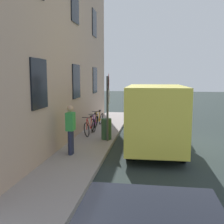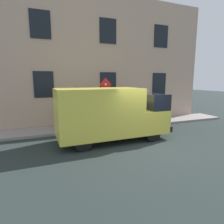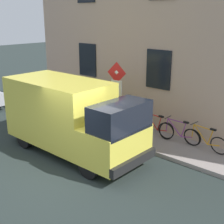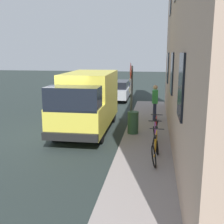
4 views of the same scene
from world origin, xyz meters
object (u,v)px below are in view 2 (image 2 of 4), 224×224
object	(u,v)px
sign_post_stacked	(106,96)
bicycle_purple	(130,116)
bicycle_orange	(143,115)
bicycle_red	(116,117)
litter_bin	(109,119)
pedestrian	(66,111)
delivery_van	(111,113)

from	to	relation	value
sign_post_stacked	bicycle_purple	size ratio (longest dim) A/B	1.60
sign_post_stacked	bicycle_orange	bearing A→B (deg)	-71.45
bicycle_red	litter_bin	xyz separation A→B (m)	(-0.91, 0.78, 0.08)
bicycle_red	pedestrian	size ratio (longest dim) A/B	1.00
bicycle_red	pedestrian	xyz separation A→B (m)	(-0.06, 3.16, 0.56)
bicycle_orange	litter_bin	bearing A→B (deg)	21.59
pedestrian	bicycle_purple	bearing A→B (deg)	88.85
bicycle_orange	bicycle_purple	distance (m)	1.03
pedestrian	sign_post_stacked	bearing A→B (deg)	62.80
bicycle_red	delivery_van	bearing A→B (deg)	66.89
litter_bin	delivery_van	bearing A→B (deg)	161.27
bicycle_orange	pedestrian	distance (m)	5.25
bicycle_orange	bicycle_purple	bearing A→B (deg)	3.88
delivery_van	bicycle_red	distance (m)	3.41
pedestrian	delivery_van	bearing A→B (deg)	28.18
sign_post_stacked	bicycle_red	bearing A→B (deg)	-45.53
sign_post_stacked	bicycle_red	size ratio (longest dim) A/B	1.60
bicycle_orange	pedestrian	xyz separation A→B (m)	(-0.06, 5.22, 0.56)
bicycle_orange	litter_bin	xyz separation A→B (m)	(-0.91, 2.84, 0.08)
bicycle_purple	pedestrian	bearing A→B (deg)	-3.07
pedestrian	litter_bin	world-z (taller)	pedestrian
sign_post_stacked	bicycle_red	world-z (taller)	sign_post_stacked
sign_post_stacked	bicycle_red	xyz separation A→B (m)	(1.05, -1.07, -1.48)
pedestrian	litter_bin	xyz separation A→B (m)	(-0.85, -2.38, -0.48)
sign_post_stacked	bicycle_orange	distance (m)	3.61
bicycle_red	pedestrian	world-z (taller)	pedestrian
sign_post_stacked	delivery_van	size ratio (longest dim) A/B	0.51
litter_bin	pedestrian	bearing A→B (deg)	70.40
bicycle_red	bicycle_purple	bearing A→B (deg)	-176.64
bicycle_purple	bicycle_red	distance (m)	1.03
bicycle_red	litter_bin	world-z (taller)	litter_bin
delivery_van	bicycle_purple	bearing A→B (deg)	49.03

